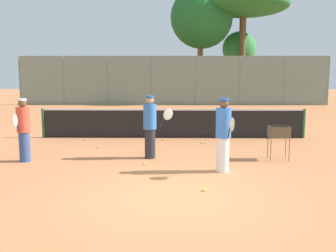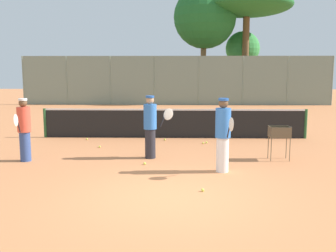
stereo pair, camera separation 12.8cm
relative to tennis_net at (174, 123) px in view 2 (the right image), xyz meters
name	(u,v)px [view 2 (the right image)]	position (x,y,z in m)	size (l,w,h in m)	color
ground_plane	(170,198)	(0.00, -6.73, -0.56)	(80.00, 80.00, 0.00)	#D37F4C
tennis_net	(174,123)	(0.00, 0.00, 0.00)	(9.65, 0.10, 1.07)	#26592D
back_fence	(176,81)	(0.00, 12.95, 1.12)	(21.37, 0.08, 3.36)	gray
tree_0	(247,6)	(5.22, 16.13, 6.53)	(6.77, 6.77, 8.01)	brown
tree_1	(204,12)	(2.04, 16.11, 6.13)	(3.79, 3.79, 8.66)	brown
tree_2	(243,50)	(5.28, 17.88, 3.40)	(2.71, 2.71, 5.43)	brown
tree_3	(205,17)	(2.12, 16.14, 5.74)	(4.70, 4.70, 8.66)	brown
player_white_outfit	(223,134)	(1.24, -4.74, 0.39)	(0.38, 0.92, 1.82)	white
player_red_cap	(24,129)	(-4.06, -3.75, 0.34)	(0.36, 0.92, 1.73)	#334C8C
player_yellow_shirt	(150,126)	(-0.64, -3.29, 0.36)	(0.88, 0.46, 1.78)	#26262D
ball_cart	(279,135)	(2.95, -3.41, 0.15)	(0.56, 0.41, 0.95)	brown
tennis_ball_0	(203,190)	(0.66, -6.33, -0.53)	(0.07, 0.07, 0.07)	#D1E54C
tennis_ball_1	(145,163)	(-0.74, -4.08, -0.53)	(0.07, 0.07, 0.07)	#D1E54C
tennis_ball_2	(203,143)	(1.00, -1.16, -0.53)	(0.07, 0.07, 0.07)	#D1E54C
tennis_ball_3	(87,139)	(-3.11, -0.53, -0.53)	(0.07, 0.07, 0.07)	#D1E54C
tennis_ball_4	(206,142)	(1.11, -1.06, -0.53)	(0.07, 0.07, 0.07)	#D1E54C
tennis_ball_5	(165,140)	(-0.32, -0.55, -0.53)	(0.07, 0.07, 0.07)	#D1E54C
tennis_ball_6	(100,147)	(-2.38, -1.87, -0.53)	(0.07, 0.07, 0.07)	#D1E54C
parked_car	(233,93)	(4.31, 15.70, 0.10)	(4.20, 1.70, 1.60)	#B2B7BC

